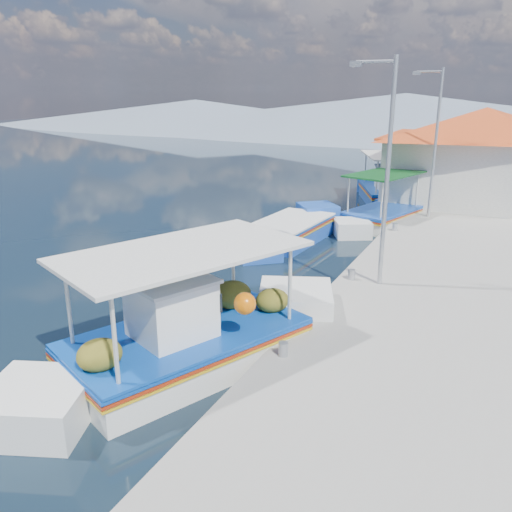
% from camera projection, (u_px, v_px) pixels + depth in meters
% --- Properties ---
extents(ground, '(160.00, 160.00, 0.00)m').
position_uv_depth(ground, '(201.00, 298.00, 15.02)').
color(ground, black).
rests_on(ground, ground).
extents(quay, '(5.00, 44.00, 0.50)m').
position_uv_depth(quay, '(445.00, 259.00, 17.66)').
color(quay, gray).
rests_on(quay, ground).
extents(bollards, '(0.20, 17.20, 0.30)m').
position_uv_depth(bollards, '(378.00, 245.00, 17.76)').
color(bollards, '#A5A8AD').
rests_on(bollards, quay).
extents(main_caique, '(4.83, 8.10, 2.91)m').
position_uv_depth(main_caique, '(188.00, 341.00, 11.23)').
color(main_caique, white).
rests_on(main_caique, ground).
extents(caique_green_canopy, '(3.28, 6.49, 2.54)m').
position_uv_depth(caique_green_canopy, '(382.00, 216.00, 22.92)').
color(caique_green_canopy, white).
rests_on(caique_green_canopy, ground).
extents(caique_blue_hull, '(2.45, 7.15, 1.27)m').
position_uv_depth(caique_blue_hull, '(291.00, 232.00, 20.56)').
color(caique_blue_hull, '#1C48A9').
rests_on(caique_blue_hull, ground).
extents(caique_far, '(4.29, 7.24, 2.76)m').
position_uv_depth(caique_far, '(387.00, 193.00, 27.49)').
color(caique_far, '#1C48A9').
rests_on(caique_far, ground).
extents(harbor_building, '(10.49, 10.49, 4.40)m').
position_uv_depth(harbor_building, '(481.00, 154.00, 24.49)').
color(harbor_building, silver).
rests_on(harbor_building, quay).
extents(lamp_post_near, '(1.21, 0.14, 6.00)m').
position_uv_depth(lamp_post_near, '(385.00, 163.00, 13.70)').
color(lamp_post_near, '#A5A8AD').
rests_on(lamp_post_near, quay).
extents(lamp_post_far, '(1.21, 0.14, 6.00)m').
position_uv_depth(lamp_post_far, '(434.00, 136.00, 21.43)').
color(lamp_post_far, '#A5A8AD').
rests_on(lamp_post_far, quay).
extents(mountain_ridge, '(171.40, 96.00, 5.50)m').
position_uv_depth(mountain_ridge, '(507.00, 122.00, 59.77)').
color(mountain_ridge, slate).
rests_on(mountain_ridge, ground).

